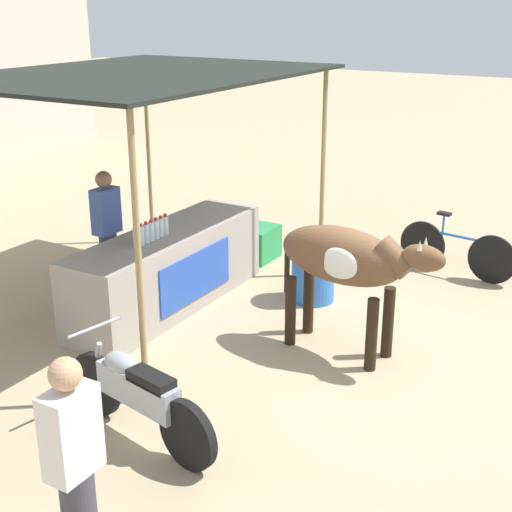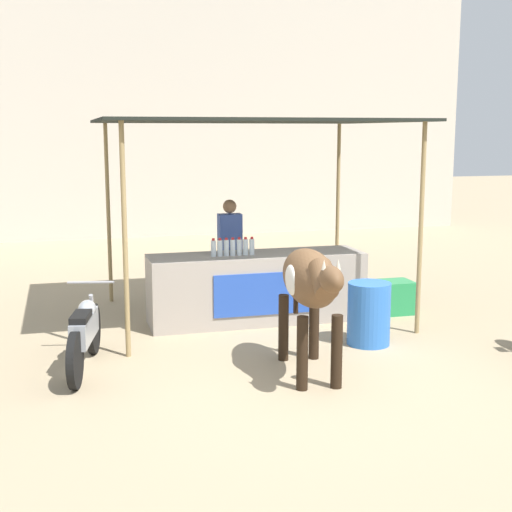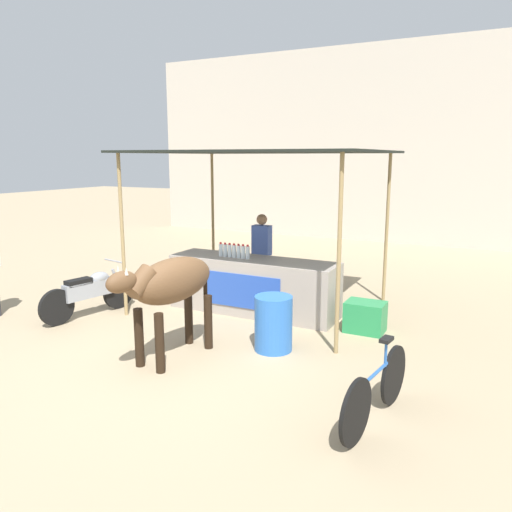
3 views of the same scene
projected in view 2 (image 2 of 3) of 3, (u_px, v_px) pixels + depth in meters
ground_plane at (309, 371)px, 7.94m from camera, size 60.00×60.00×0.00m
building_wall_far at (165, 114)px, 17.73m from camera, size 16.00×0.50×6.12m
stall_counter at (257, 288)px, 9.95m from camera, size 3.00×0.82×0.96m
stall_awning at (251, 128)px, 9.85m from camera, size 4.20×3.20×2.80m
water_bottle_row at (233, 247)px, 9.71m from camera, size 0.61×0.07×0.25m
vendor_behind_counter at (230, 253)px, 10.54m from camera, size 0.34×0.22×1.65m
cooler_box at (391, 297)px, 10.42m from camera, size 0.60×0.44×0.48m
water_barrel at (369, 314)px, 8.88m from camera, size 0.53×0.53×0.79m
cow at (310, 283)px, 7.63m from camera, size 0.67×1.84×1.44m
motorcycle_parked at (85, 332)px, 7.95m from camera, size 0.60×1.78×0.90m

